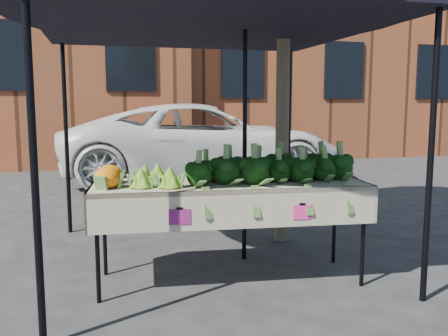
% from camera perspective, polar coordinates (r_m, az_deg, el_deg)
% --- Properties ---
extents(ground, '(90.00, 90.00, 0.00)m').
position_cam_1_polar(ground, '(4.44, 2.78, -13.19)').
color(ground, '#252527').
extents(table, '(2.46, 1.02, 0.90)m').
position_cam_1_polar(table, '(4.28, 0.68, -7.67)').
color(table, '#C3B79B').
rests_on(table, ground).
extents(canopy, '(3.16, 3.16, 2.74)m').
position_cam_1_polar(canopy, '(4.72, -1.85, 5.09)').
color(canopy, black).
rests_on(canopy, ground).
extents(broccoli_heap, '(1.57, 0.60, 0.30)m').
position_cam_1_polar(broccoli_heap, '(4.29, 5.25, 0.51)').
color(broccoli_heap, black).
rests_on(broccoli_heap, table).
extents(romanesco_cluster, '(0.46, 0.60, 0.23)m').
position_cam_1_polar(romanesco_cluster, '(4.08, -8.50, -0.40)').
color(romanesco_cluster, '#7FA727').
rests_on(romanesco_cluster, table).
extents(cauliflower_pair, '(0.26, 0.46, 0.21)m').
position_cam_1_polar(cauliflower_pair, '(4.09, -13.70, -0.68)').
color(cauliflower_pair, orange).
rests_on(cauliflower_pair, table).
extents(vehicle, '(1.80, 2.77, 5.76)m').
position_cam_1_polar(vehicle, '(10.03, -2.62, 15.08)').
color(vehicle, white).
rests_on(vehicle, ground).
extents(street_tree, '(2.25, 2.25, 4.44)m').
position_cam_1_polar(street_tree, '(5.49, 7.17, 14.25)').
color(street_tree, '#1E4C14').
rests_on(street_tree, ground).
extents(building_right, '(12.00, 8.00, 8.50)m').
position_cam_1_polar(building_right, '(18.60, 12.44, 15.70)').
color(building_right, brown).
rests_on(building_right, ground).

